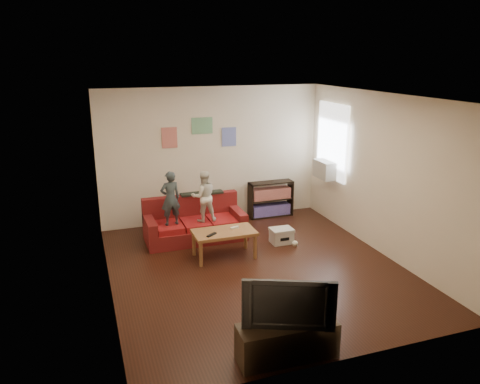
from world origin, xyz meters
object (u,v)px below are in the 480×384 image
object	(u,v)px
child_a	(170,198)
television	(289,301)
coffee_table	(224,235)
file_box	(282,236)
tv_stand	(287,341)
sofa	(194,225)
bookshelf	(271,201)
child_b	(204,196)

from	to	relation	value
child_a	television	bearing A→B (deg)	91.90
coffee_table	file_box	distance (m)	1.21
file_box	tv_stand	world-z (taller)	tv_stand
sofa	bookshelf	size ratio (longest dim) A/B	1.93
child_b	tv_stand	world-z (taller)	child_b
file_box	television	xyz separation A→B (m)	(-1.31, -3.09, 0.57)
bookshelf	child_a	bearing A→B (deg)	-159.35
file_box	coffee_table	bearing A→B (deg)	-168.04
sofa	child_a	distance (m)	0.77
sofa	coffee_table	size ratio (longest dim) A/B	1.74
child_a	television	xyz separation A→B (m)	(0.58, -3.67, -0.15)
sofa	child_b	bearing A→B (deg)	-47.49
sofa	television	size ratio (longest dim) A/B	1.78
child_a	tv_stand	world-z (taller)	child_a
child_b	television	xyz separation A→B (m)	(-0.02, -3.67, -0.13)
child_b	child_a	bearing A→B (deg)	1.84
child_b	tv_stand	bearing A→B (deg)	91.49
sofa	bookshelf	bearing A→B (deg)	20.89
child_b	bookshelf	xyz separation A→B (m)	(1.67, 0.85, -0.51)
coffee_table	child_b	bearing A→B (deg)	98.57
file_box	tv_stand	bearing A→B (deg)	-112.94
child_a	coffee_table	distance (m)	1.19
coffee_table	bookshelf	size ratio (longest dim) A/B	1.11
child_a	coffee_table	world-z (taller)	child_a
bookshelf	coffee_table	bearing A→B (deg)	-132.57
sofa	file_box	size ratio (longest dim) A/B	4.53
sofa	child_b	world-z (taller)	child_b
coffee_table	sofa	bearing A→B (deg)	105.44
child_a	child_b	distance (m)	0.60
sofa	tv_stand	world-z (taller)	sofa
coffee_table	file_box	bearing A→B (deg)	11.96
child_b	bookshelf	size ratio (longest dim) A/B	1.00
child_a	tv_stand	bearing A→B (deg)	91.90
child_b	television	world-z (taller)	child_b
coffee_table	child_a	bearing A→B (deg)	131.29
tv_stand	television	distance (m)	0.50
bookshelf	television	xyz separation A→B (m)	(-1.69, -4.52, 0.38)
tv_stand	television	bearing A→B (deg)	0.00
child_a	bookshelf	bearing A→B (deg)	-166.41
file_box	child_b	bearing A→B (deg)	155.74
child_a	tv_stand	distance (m)	3.77
child_a	child_b	world-z (taller)	child_a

